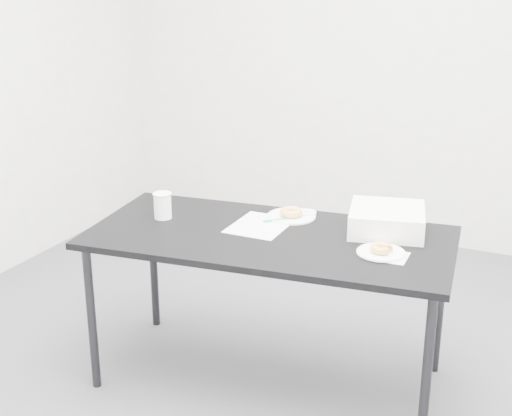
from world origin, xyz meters
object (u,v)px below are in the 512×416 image
at_px(scorecard, 260,225).
at_px(donut_near, 381,248).
at_px(pen, 278,220).
at_px(coffee_cup, 163,206).
at_px(plate_far, 291,216).
at_px(bakery_box, 387,220).
at_px(donut_far, 291,212).
at_px(table, 270,246).
at_px(plate_near, 381,253).

distance_m(scorecard, donut_near, 0.60).
height_order(pen, coffee_cup, coffee_cup).
relative_size(plate_far, bakery_box, 0.71).
relative_size(scorecard, coffee_cup, 2.51).
bearing_deg(scorecard, donut_far, 63.06).
xyz_separation_m(table, donut_far, (-0.00, 0.25, 0.08)).
xyz_separation_m(table, plate_far, (-0.00, 0.25, 0.06)).
xyz_separation_m(scorecard, pen, (0.05, 0.09, 0.01)).
relative_size(table, donut_near, 17.65).
height_order(donut_far, coffee_cup, coffee_cup).
distance_m(plate_near, donut_far, 0.57).
height_order(donut_near, donut_far, donut_far).
relative_size(donut_near, bakery_box, 0.29).
distance_m(pen, coffee_cup, 0.54).
relative_size(scorecard, donut_far, 2.85).
xyz_separation_m(donut_near, bakery_box, (-0.05, 0.26, 0.03)).
height_order(pen, plate_near, pen).
distance_m(plate_far, bakery_box, 0.46).
distance_m(scorecard, bakery_box, 0.57).
bearing_deg(pen, plate_far, 23.88).
relative_size(pen, bakery_box, 0.44).
bearing_deg(coffee_cup, pen, 20.33).
relative_size(donut_far, bakery_box, 0.34).
xyz_separation_m(scorecard, donut_far, (0.08, 0.17, 0.02)).
bearing_deg(bakery_box, plate_near, -92.68).
bearing_deg(plate_near, donut_near, -90.00).
distance_m(table, plate_far, 0.26).
height_order(pen, bakery_box, bakery_box).
distance_m(plate_near, donut_near, 0.02).
relative_size(plate_far, donut_far, 2.13).
bearing_deg(pen, plate_near, -61.25).
height_order(table, coffee_cup, coffee_cup).
relative_size(plate_near, coffee_cup, 1.64).
bearing_deg(donut_far, pen, -112.96).
height_order(table, plate_near, plate_near).
bearing_deg(plate_far, table, -89.86).
xyz_separation_m(table, donut_near, (0.50, -0.00, 0.08)).
relative_size(donut_near, donut_far, 0.88).
distance_m(plate_near, bakery_box, 0.27).
distance_m(pen, donut_far, 0.09).
bearing_deg(pen, bakery_box, -33.11).
relative_size(coffee_cup, bakery_box, 0.38).
xyz_separation_m(plate_far, donut_far, (0.00, 0.00, 0.02)).
distance_m(plate_far, donut_far, 0.02).
bearing_deg(coffee_cup, table, 1.74).
xyz_separation_m(scorecard, donut_near, (0.59, -0.09, 0.02)).
xyz_separation_m(plate_near, plate_far, (-0.50, 0.26, -0.00)).
bearing_deg(donut_near, plate_far, 153.18).
bearing_deg(coffee_cup, plate_far, 26.31).
relative_size(donut_near, coffee_cup, 0.77).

